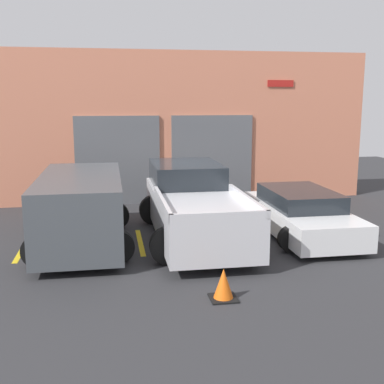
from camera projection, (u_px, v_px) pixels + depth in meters
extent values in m
plane|color=#2D2D30|center=(186.00, 224.00, 13.32)|extent=(28.00, 28.00, 0.00)
cube|color=#D17A5B|center=(170.00, 127.00, 16.05)|extent=(13.42, 0.60, 4.96)
cube|color=#595B60|center=(118.00, 161.00, 15.62)|extent=(2.73, 0.08, 2.89)
cube|color=#595B60|center=(212.00, 159.00, 16.14)|extent=(2.73, 0.08, 2.89)
cube|color=#B21E19|center=(281.00, 83.00, 16.07)|extent=(0.90, 0.03, 0.22)
cube|color=silver|center=(195.00, 213.00, 11.72)|extent=(1.95, 5.43, 0.91)
cube|color=#1E2328|center=(186.00, 173.00, 13.03)|extent=(1.79, 2.44, 0.58)
cube|color=silver|center=(163.00, 203.00, 10.28)|extent=(0.08, 2.99, 0.18)
cube|color=silver|center=(247.00, 200.00, 10.59)|extent=(0.08, 2.99, 0.18)
cube|color=silver|center=(221.00, 217.00, 9.03)|extent=(1.95, 0.08, 0.18)
cylinder|color=black|center=(154.00, 210.00, 13.26)|extent=(0.81, 0.22, 0.81)
cylinder|color=black|center=(215.00, 207.00, 13.55)|extent=(0.81, 0.22, 0.81)
cylinder|color=black|center=(169.00, 246.00, 10.00)|extent=(0.81, 0.22, 0.81)
cylinder|color=black|center=(249.00, 242.00, 10.29)|extent=(0.81, 0.22, 0.81)
cube|color=white|center=(300.00, 218.00, 12.22)|extent=(1.74, 4.33, 0.60)
cube|color=#1E2328|center=(300.00, 197.00, 12.23)|extent=(1.53, 2.38, 0.41)
cylinder|color=black|center=(256.00, 212.00, 13.42)|extent=(0.61, 0.22, 0.61)
cylinder|color=black|center=(307.00, 210.00, 13.67)|extent=(0.61, 0.22, 0.61)
cylinder|color=black|center=(291.00, 239.00, 10.82)|extent=(0.61, 0.22, 0.61)
cylinder|color=black|center=(354.00, 236.00, 11.07)|extent=(0.61, 0.22, 0.61)
cube|color=#474C51|center=(81.00, 207.00, 11.23)|extent=(1.83, 4.50, 1.50)
cube|color=#1E2328|center=(85.00, 172.00, 13.26)|extent=(1.65, 0.06, 0.28)
cylinder|color=black|center=(53.00, 218.00, 12.55)|extent=(0.70, 0.22, 0.70)
cylinder|color=black|center=(116.00, 216.00, 12.82)|extent=(0.70, 0.22, 0.70)
cylinder|color=black|center=(38.00, 251.00, 9.85)|extent=(0.70, 0.22, 0.70)
cylinder|color=black|center=(118.00, 247.00, 10.12)|extent=(0.70, 0.22, 0.70)
cube|color=gold|center=(23.00, 248.00, 11.17)|extent=(0.12, 2.20, 0.01)
cube|color=gold|center=(140.00, 242.00, 11.62)|extent=(0.12, 2.20, 0.01)
cube|color=gold|center=(249.00, 237.00, 12.07)|extent=(0.12, 2.20, 0.01)
cube|color=gold|center=(349.00, 232.00, 12.52)|extent=(0.12, 2.20, 0.01)
cube|color=black|center=(223.00, 298.00, 8.31)|extent=(0.47, 0.47, 0.03)
cone|color=orange|center=(223.00, 284.00, 8.26)|extent=(0.36, 0.36, 0.55)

